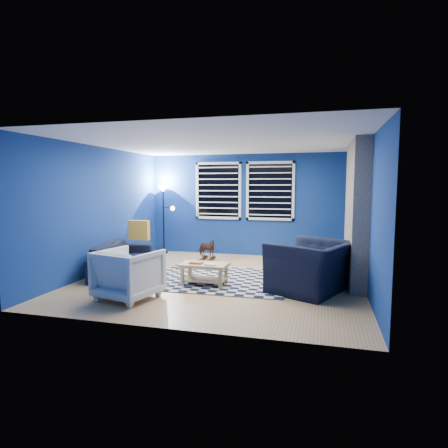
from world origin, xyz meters
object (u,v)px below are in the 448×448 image
object	(u,v)px
floor_lamp	(164,198)
coffee_table	(204,269)
cabinet	(311,252)
armchair_big	(311,267)
rocking_horse	(207,248)
armchair_bent	(129,274)
tv	(354,201)
sofa	(123,257)

from	to	relation	value
floor_lamp	coffee_table	bearing A→B (deg)	-54.47
cabinet	floor_lamp	size ratio (longest dim) A/B	0.33
armchair_big	floor_lamp	bearing A→B (deg)	-100.45
rocking_horse	armchair_bent	bearing A→B (deg)	-163.98
armchair_big	armchair_bent	bearing A→B (deg)	-42.93
armchair_bent	cabinet	xyz separation A→B (m)	(2.64, 3.40, -0.14)
armchair_bent	cabinet	size ratio (longest dim) A/B	1.47
tv	coffee_table	world-z (taller)	tv
sofa	tv	bearing A→B (deg)	-81.76
tv	armchair_bent	xyz separation A→B (m)	(-3.51, -3.52, -1.01)
tv	armchair_bent	bearing A→B (deg)	-134.97
rocking_horse	coffee_table	world-z (taller)	rocking_horse
tv	sofa	distance (m)	5.03
sofa	armchair_bent	distance (m)	1.85
cabinet	coffee_table	bearing A→B (deg)	-123.89
armchair_bent	sofa	bearing A→B (deg)	-44.01
rocking_horse	coffee_table	distance (m)	2.14
rocking_horse	floor_lamp	distance (m)	1.89
tv	armchair_big	size ratio (longest dim) A/B	0.79
rocking_horse	cabinet	world-z (taller)	cabinet
sofa	armchair_big	distance (m)	3.72
tv	rocking_horse	bearing A→B (deg)	-172.28
armchair_big	cabinet	distance (m)	2.30
tv	floor_lamp	distance (m)	4.58
tv	armchair_bent	size ratio (longest dim) A/B	1.18
tv	cabinet	size ratio (longest dim) A/B	1.73
tv	sofa	xyz separation A→B (m)	(-4.50, -1.96, -1.10)
armchair_bent	cabinet	bearing A→B (deg)	-114.22
rocking_horse	floor_lamp	xyz separation A→B (m)	(-1.35, 0.68, 1.13)
tv	rocking_horse	distance (m)	3.44
sofa	rocking_horse	bearing A→B (deg)	-55.22
tv	sofa	world-z (taller)	tv
armchair_big	floor_lamp	world-z (taller)	floor_lamp
rocking_horse	cabinet	xyz separation A→B (m)	(2.35, 0.32, -0.04)
armchair_big	rocking_horse	xyz separation A→B (m)	(-2.42, 1.97, -0.13)
cabinet	floor_lamp	bearing A→B (deg)	176.93
tv	floor_lamp	bearing A→B (deg)	176.91
sofa	armchair_big	xyz separation A→B (m)	(3.69, -0.45, 0.11)
sofa	armchair_bent	size ratio (longest dim) A/B	2.43
armchair_big	tv	bearing A→B (deg)	-173.91
armchair_bent	floor_lamp	size ratio (longest dim) A/B	0.49
tv	floor_lamp	world-z (taller)	floor_lamp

